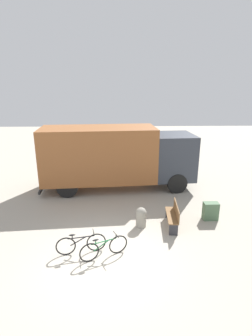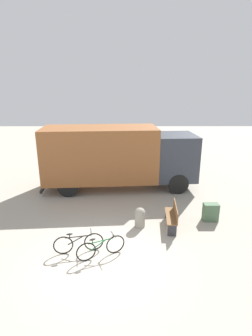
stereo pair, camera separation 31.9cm
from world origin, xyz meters
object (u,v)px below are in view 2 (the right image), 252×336
park_bench (172,215)px  bollard_near_bench (140,217)px  delivery_truck (117,155)px  bicycle_near (78,243)px  bicycle_middle (101,247)px  utility_box (210,212)px

park_bench → bollard_near_bench: park_bench is taller
delivery_truck → bicycle_near: 6.40m
bicycle_middle → bollard_near_bench: 2.44m
park_bench → bicycle_near: bearing=120.7°
delivery_truck → bicycle_near: bearing=-105.0°
utility_box → park_bench: bearing=-163.1°
park_bench → bicycle_middle: 3.39m
park_bench → delivery_truck: bearing=33.2°
delivery_truck → bollard_near_bench: 4.72m
bollard_near_bench → park_bench: bearing=-0.3°
bollard_near_bench → utility_box: (3.05, 0.51, -0.05)m
bicycle_near → bicycle_middle: bearing=-30.1°
park_bench → bicycle_middle: park_bench is taller
bicycle_middle → bollard_near_bench: size_ratio=1.89×
park_bench → utility_box: bearing=-68.5°
bicycle_near → delivery_truck: bearing=67.3°
delivery_truck → bicycle_middle: (-0.37, -6.36, -1.54)m
park_bench → bicycle_middle: (-2.74, -1.99, -0.15)m
bollard_near_bench → bicycle_near: bearing=-141.9°
bollard_near_bench → utility_box: size_ratio=1.07×
bicycle_near → bicycle_middle: same height
bicycle_near → bollard_near_bench: (2.21, 1.73, 0.08)m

